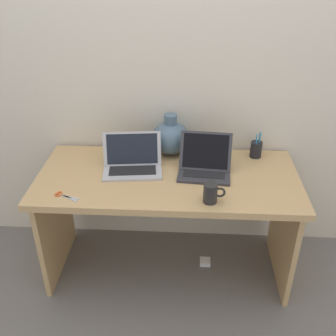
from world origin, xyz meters
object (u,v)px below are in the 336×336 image
object	(u,v)px
green_vase	(170,137)
power_brick	(205,262)
laptop_left	(132,161)
pen_cup	(256,149)
scissors	(63,195)
laptop_right	(205,163)
coffee_mug	(211,193)

from	to	relation	value
green_vase	power_brick	bearing A→B (deg)	-43.68
laptop_left	pen_cup	distance (m)	0.78
scissors	power_brick	size ratio (longest dim) A/B	2.06
laptop_left	pen_cup	world-z (taller)	laptop_left
green_vase	power_brick	distance (m)	0.89
laptop_right	pen_cup	world-z (taller)	laptop_right
scissors	power_brick	bearing A→B (deg)	19.65
laptop_left	scissors	xyz separation A→B (m)	(-0.34, -0.31, -0.05)
pen_cup	scissors	world-z (taller)	pen_cup
laptop_right	pen_cup	bearing A→B (deg)	31.52
green_vase	pen_cup	size ratio (longest dim) A/B	1.55
green_vase	coffee_mug	bearing A→B (deg)	-66.19
laptop_right	coffee_mug	world-z (taller)	laptop_right
coffee_mug	power_brick	size ratio (longest dim) A/B	1.66
green_vase	laptop_right	bearing A→B (deg)	-46.74
green_vase	coffee_mug	distance (m)	0.59
pen_cup	laptop_left	bearing A→B (deg)	-165.54
scissors	power_brick	world-z (taller)	scissors
green_vase	power_brick	world-z (taller)	green_vase
power_brick	laptop_left	bearing A→B (deg)	177.77
coffee_mug	power_brick	world-z (taller)	coffee_mug
green_vase	coffee_mug	size ratio (longest dim) A/B	2.26
laptop_left	power_brick	bearing A→B (deg)	-2.23
laptop_left	green_vase	size ratio (longest dim) A/B	1.39
laptop_left	scissors	distance (m)	0.46
pen_cup	green_vase	bearing A→B (deg)	177.12
power_brick	green_vase	bearing A→B (deg)	136.32
laptop_left	laptop_right	distance (m)	0.43
pen_cup	scissors	size ratio (longest dim) A/B	1.17
laptop_left	laptop_right	world-z (taller)	laptop_right
coffee_mug	scissors	bearing A→B (deg)	179.27
laptop_left	power_brick	xyz separation A→B (m)	(0.47, -0.02, -0.77)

